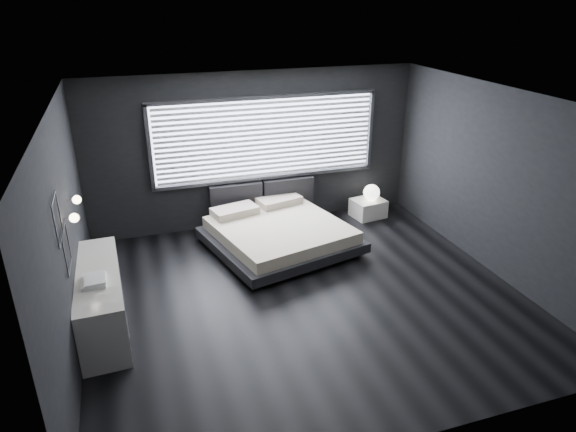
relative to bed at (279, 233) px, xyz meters
name	(u,v)px	position (x,y,z in m)	size (l,w,h in m)	color
room	(308,206)	(-0.08, -1.59, 1.13)	(6.04, 6.00, 2.80)	black
window	(267,139)	(0.12, 1.11, 1.34)	(4.14, 0.09, 1.52)	white
headboard	(263,195)	(0.01, 1.05, 0.30)	(1.96, 0.16, 0.52)	black
sconce_near	(74,218)	(-2.96, -1.54, 1.33)	(0.18, 0.11, 0.11)	silver
sconce_far	(76,200)	(-2.96, -0.94, 1.33)	(0.18, 0.11, 0.11)	silver
wall_art_upper	(57,219)	(-3.05, -2.14, 1.58)	(0.01, 0.48, 0.48)	#47474C
wall_art_lower	(67,249)	(-3.05, -1.89, 1.11)	(0.01, 0.48, 0.48)	#47474C
bed	(279,233)	(0.00, 0.00, 0.00)	(2.65, 2.58, 0.57)	black
nightstand	(368,208)	(2.03, 0.72, -0.09)	(0.59, 0.49, 0.35)	white
orb_lamp	(372,192)	(2.07, 0.70, 0.23)	(0.31, 0.31, 0.31)	white
dresser	(101,299)	(-2.83, -1.44, 0.13)	(0.65, 2.01, 0.80)	white
book_stack	(94,280)	(-2.85, -1.70, 0.57)	(0.29, 0.38, 0.08)	white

